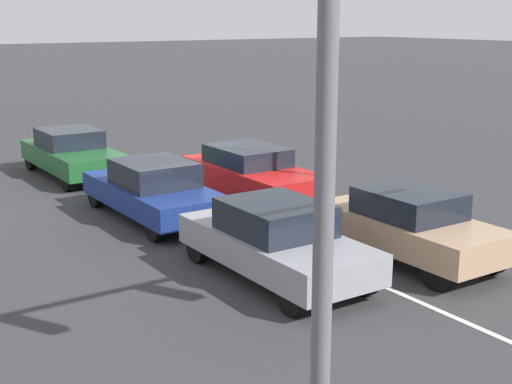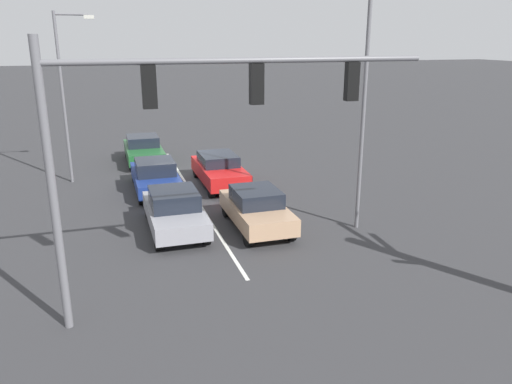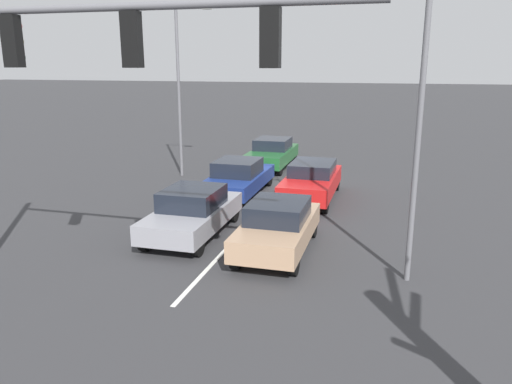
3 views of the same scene
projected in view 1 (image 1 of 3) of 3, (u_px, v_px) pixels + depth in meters
name	position (u px, v px, depth m)	size (l,w,h in m)	color
ground_plane	(180.00, 197.00, 19.86)	(240.00, 240.00, 0.00)	#333335
lane_stripe_left_divider	(228.00, 218.00, 17.75)	(0.12, 17.20, 0.01)	silver
car_tan_leftlane_front	(409.00, 224.00, 14.58)	(1.78, 4.16, 1.48)	tan
car_gray_midlane_front	(276.00, 240.00, 13.58)	(1.87, 4.38, 1.50)	gray
car_red_leftlane_second	(251.00, 173.00, 19.33)	(1.85, 4.64, 1.47)	red
car_navy_midlane_second	(153.00, 190.00, 17.64)	(1.90, 4.66, 1.46)	navy
car_darkgreen_midlane_third	(72.00, 153.00, 22.32)	(1.91, 4.69, 1.47)	#1E5928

